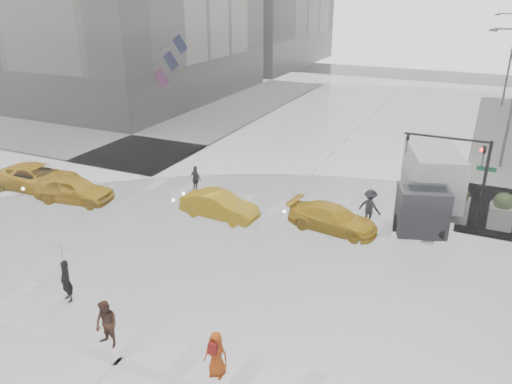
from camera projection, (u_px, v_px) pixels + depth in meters
The scene contains 20 objects.
ground at pixel (225, 258), 22.17m from camera, with size 120.00×120.00×0.00m, color black.
sidewalk_nw at pixel (124, 121), 44.38m from camera, with size 35.00×35.00×0.15m, color slate.
road_markings at pixel (225, 258), 22.17m from camera, with size 18.00×48.00×0.01m, color silver, non-canonical shape.
traffic_signal_pole at pixel (465, 164), 24.17m from camera, with size 4.45×0.42×4.50m.
street_lamp_near at pixel (512, 94), 31.17m from camera, with size 2.15×0.22×9.00m.
street_lamp_far at pixel (509, 56), 47.94m from camera, with size 2.15×0.22×9.00m.
planter_west at pixel (417, 198), 25.96m from camera, with size 1.10×1.10×1.80m.
planter_mid at pixel (458, 204), 25.19m from camera, with size 1.10×1.10×1.80m.
planter_east at pixel (501, 211), 24.41m from camera, with size 1.10×1.10×1.80m.
flag_cluster at pixel (168, 58), 41.38m from camera, with size 2.87×3.06×4.69m.
pedestrian_black at pixel (63, 264), 18.58m from camera, with size 1.23×1.24×2.43m.
pedestrian_brown at pixel (106, 324), 16.43m from camera, with size 0.84×0.65×1.73m, color #4C2B1B.
pedestrian_orange at pixel (216, 354), 15.20m from camera, with size 0.81×0.57×1.56m.
pedestrian_far_a at pixel (196, 179), 29.00m from camera, with size 0.93×0.57×1.58m, color black.
pedestrian_far_b at pixel (370, 207), 25.00m from camera, with size 1.20×0.66×1.86m, color black.
taxi_front at pixel (74, 189), 27.64m from camera, with size 1.78×4.43×1.51m, color #E5AB0C.
taxi_mid at pixel (220, 206), 25.78m from camera, with size 1.44×4.14×1.36m, color #E5AB0C.
taxi_rear at pixel (333, 218), 24.44m from camera, with size 1.81×3.94×1.29m, color #E5AB0C.
taxi_far at pixel (39, 178), 29.28m from camera, with size 2.53×4.86×1.52m, color #E5AB0C.
box_truck at pixel (430, 184), 25.59m from camera, with size 2.38×6.36×3.38m.
Camera 1 is at (9.39, -17.00, 11.18)m, focal length 35.00 mm.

